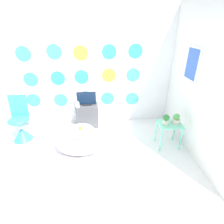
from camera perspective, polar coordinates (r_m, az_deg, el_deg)
ground_plane at (r=2.91m, az=-10.30°, el=-22.12°), size 12.00×12.00×0.00m
wall_back_dotted at (r=3.96m, az=-9.75°, el=13.62°), size 4.99×0.05×2.60m
wall_right at (r=3.45m, az=25.09°, el=9.67°), size 0.06×2.92×2.60m
rug at (r=3.35m, az=-8.79°, el=-13.98°), size 1.28×0.99×0.01m
bathtub at (r=3.32m, az=-9.97°, el=-9.25°), size 0.93×0.60×0.49m
rubber_duck at (r=3.17m, az=-10.36°, el=-5.10°), size 0.06×0.07×0.07m
chair at (r=4.05m, az=-27.66°, el=-4.31°), size 0.41×0.41×0.93m
tv_cabinet at (r=4.11m, az=-7.97°, el=-1.07°), size 0.50×0.33×0.54m
tv at (r=3.94m, az=-8.34°, el=4.16°), size 0.42×0.12×0.31m
vase at (r=3.89m, az=-11.19°, el=2.37°), size 0.08×0.08×0.14m
side_table at (r=3.51m, az=18.17°, el=-4.95°), size 0.43×0.36×0.51m
potted_plant_left at (r=3.36m, az=17.20°, el=-2.28°), size 0.12×0.12×0.20m
potted_plant_right at (r=3.44m, az=20.20°, el=-2.19°), size 0.14×0.14×0.20m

